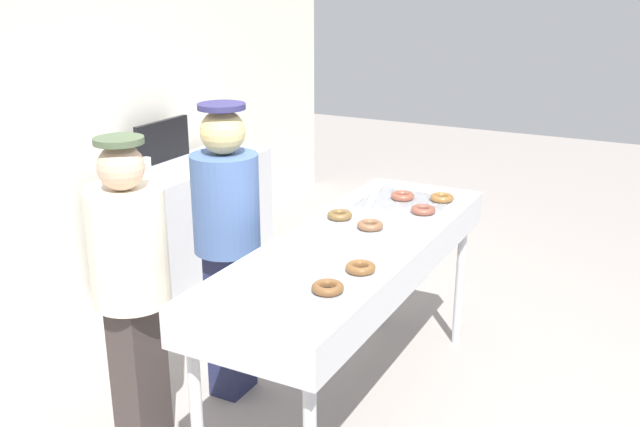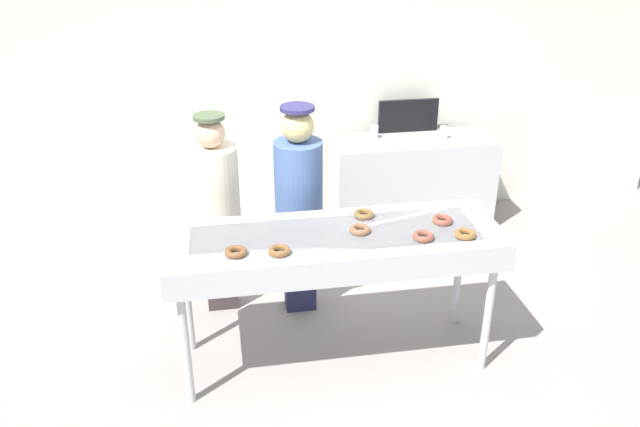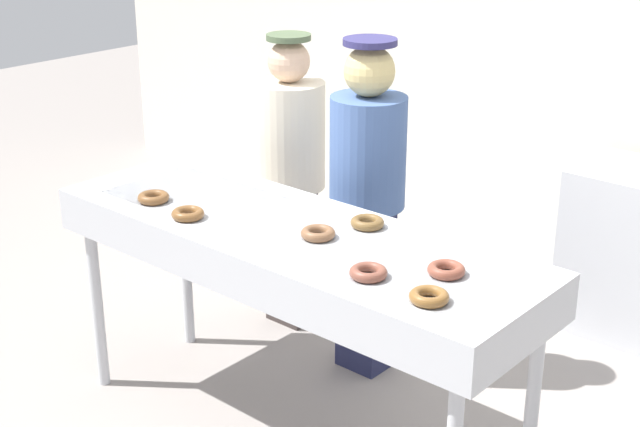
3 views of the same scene
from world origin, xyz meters
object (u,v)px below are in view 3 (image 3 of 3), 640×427
(chocolate_donut_6, at_px, (446,270))
(chocolate_donut_2, at_px, (318,233))
(chocolate_donut_4, at_px, (153,197))
(chocolate_donut_5, at_px, (367,223))
(worker_assistant, at_px, (290,162))
(chocolate_donut_1, at_px, (188,214))
(chocolate_donut_3, at_px, (368,272))
(chocolate_donut_0, at_px, (429,297))
(worker_baker, at_px, (367,185))
(fryer_conveyor, at_px, (290,248))

(chocolate_donut_6, bearing_deg, chocolate_donut_2, -175.72)
(chocolate_donut_2, distance_m, chocolate_donut_4, 0.84)
(chocolate_donut_5, relative_size, worker_assistant, 0.09)
(chocolate_donut_1, relative_size, chocolate_donut_3, 1.00)
(chocolate_donut_0, bearing_deg, chocolate_donut_4, 179.50)
(chocolate_donut_1, xyz_separation_m, chocolate_donut_4, (-0.27, 0.03, 0.00))
(chocolate_donut_0, relative_size, worker_baker, 0.08)
(chocolate_donut_4, relative_size, chocolate_donut_6, 1.00)
(chocolate_donut_1, height_order, chocolate_donut_3, same)
(chocolate_donut_1, distance_m, chocolate_donut_4, 0.27)
(worker_baker, bearing_deg, chocolate_donut_3, 135.90)
(fryer_conveyor, distance_m, chocolate_donut_0, 0.86)
(chocolate_donut_5, height_order, worker_baker, worker_baker)
(chocolate_donut_5, bearing_deg, worker_baker, 128.16)
(fryer_conveyor, bearing_deg, worker_baker, 101.69)
(chocolate_donut_0, height_order, worker_assistant, worker_assistant)
(chocolate_donut_2, relative_size, chocolate_donut_4, 1.00)
(chocolate_donut_1, bearing_deg, worker_assistant, 109.81)
(fryer_conveyor, xyz_separation_m, chocolate_donut_2, (0.17, -0.01, 0.12))
(chocolate_donut_3, height_order, worker_assistant, worker_assistant)
(chocolate_donut_2, distance_m, chocolate_donut_5, 0.24)
(fryer_conveyor, xyz_separation_m, chocolate_donut_1, (-0.39, -0.21, 0.12))
(chocolate_donut_0, xyz_separation_m, chocolate_donut_5, (-0.59, 0.40, 0.00))
(chocolate_donut_1, bearing_deg, chocolate_donut_4, 173.02)
(chocolate_donut_2, relative_size, worker_baker, 0.08)
(chocolate_donut_1, bearing_deg, fryer_conveyor, 28.31)
(fryer_conveyor, height_order, chocolate_donut_6, chocolate_donut_6)
(fryer_conveyor, relative_size, chocolate_donut_3, 15.90)
(chocolate_donut_0, bearing_deg, worker_assistant, 147.30)
(chocolate_donut_1, relative_size, chocolate_donut_5, 1.00)
(chocolate_donut_2, relative_size, worker_assistant, 0.09)
(worker_baker, relative_size, worker_assistant, 1.04)
(chocolate_donut_6, xyz_separation_m, worker_baker, (-0.90, 0.67, -0.06))
(fryer_conveyor, bearing_deg, worker_assistant, 132.72)
(chocolate_donut_1, relative_size, worker_assistant, 0.09)
(chocolate_donut_0, distance_m, chocolate_donut_1, 1.22)
(chocolate_donut_3, xyz_separation_m, chocolate_donut_6, (0.20, 0.21, 0.00))
(worker_assistant, bearing_deg, fryer_conveyor, 122.70)
(fryer_conveyor, distance_m, chocolate_donut_3, 0.59)
(chocolate_donut_5, bearing_deg, chocolate_donut_0, -34.43)
(chocolate_donut_5, xyz_separation_m, worker_baker, (-0.39, 0.50, -0.06))
(chocolate_donut_2, xyz_separation_m, chocolate_donut_4, (-0.83, -0.17, 0.00))
(chocolate_donut_2, height_order, chocolate_donut_3, same)
(chocolate_donut_3, relative_size, chocolate_donut_5, 1.00)
(chocolate_donut_1, height_order, worker_baker, worker_baker)
(fryer_conveyor, height_order, worker_baker, worker_baker)
(chocolate_donut_4, xyz_separation_m, chocolate_donut_6, (1.41, 0.21, 0.00))
(chocolate_donut_2, xyz_separation_m, worker_assistant, (-0.94, 0.85, -0.11))
(chocolate_donut_2, xyz_separation_m, chocolate_donut_6, (0.59, 0.04, 0.00))
(chocolate_donut_5, bearing_deg, chocolate_donut_3, -51.39)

